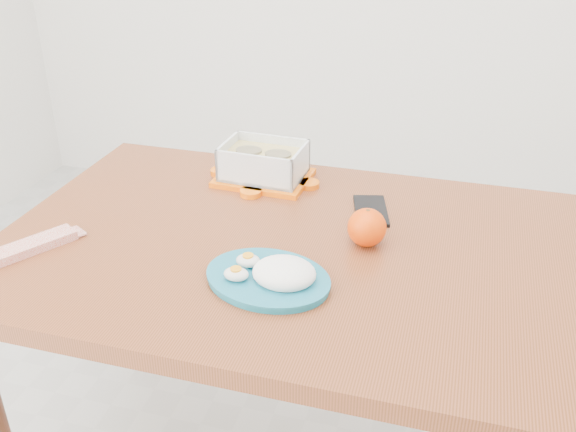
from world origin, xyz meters
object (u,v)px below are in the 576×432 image
(dining_table, at_px, (288,281))
(smartphone, at_px, (371,211))
(food_container, at_px, (264,163))
(rice_plate, at_px, (273,274))
(orange_fruit, at_px, (367,227))

(dining_table, height_order, smartphone, smartphone)
(dining_table, distance_m, food_container, 0.34)
(smartphone, bearing_deg, rice_plate, -125.17)
(orange_fruit, relative_size, smartphone, 0.56)
(food_container, height_order, smartphone, food_container)
(food_container, relative_size, smartphone, 1.63)
(orange_fruit, distance_m, smartphone, 0.15)
(rice_plate, bearing_deg, orange_fruit, 65.12)
(orange_fruit, distance_m, rice_plate, 0.24)
(orange_fruit, relative_size, rice_plate, 0.28)
(food_container, height_order, orange_fruit, food_container)
(food_container, bearing_deg, orange_fruit, -36.25)
(food_container, relative_size, orange_fruit, 2.90)
(dining_table, relative_size, orange_fruit, 15.21)
(orange_fruit, height_order, smartphone, orange_fruit)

